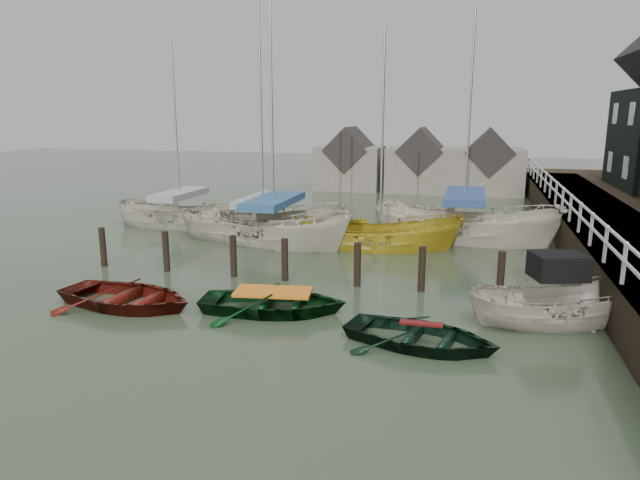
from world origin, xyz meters
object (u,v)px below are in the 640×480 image
(motorboat, at_px, (554,321))
(sailboat_d, at_px, (463,237))
(sailboat_b, at_px, (274,240))
(rowboat_green, at_px, (274,312))
(sailboat_c, at_px, (380,247))
(rowboat_red, at_px, (128,306))
(sailboat_e, at_px, (181,224))
(rowboat_dkgreen, at_px, (420,346))
(sailboat_a, at_px, (264,235))

(motorboat, relative_size, sailboat_d, 0.35)
(sailboat_b, relative_size, sailboat_d, 0.95)
(rowboat_green, bearing_deg, sailboat_c, -18.96)
(rowboat_red, distance_m, sailboat_e, 11.83)
(sailboat_b, height_order, sailboat_c, sailboat_b)
(rowboat_dkgreen, distance_m, sailboat_d, 12.21)
(rowboat_red, relative_size, sailboat_d, 0.30)
(motorboat, bearing_deg, rowboat_red, 80.56)
(motorboat, bearing_deg, sailboat_b, 37.26)
(rowboat_red, bearing_deg, sailboat_b, -0.40)
(rowboat_green, height_order, rowboat_dkgreen, rowboat_green)
(rowboat_dkgreen, bearing_deg, sailboat_a, 49.97)
(rowboat_green, height_order, sailboat_c, sailboat_c)
(rowboat_green, relative_size, rowboat_dkgreen, 1.10)
(rowboat_red, xyz_separation_m, rowboat_green, (4.15, 0.64, 0.00))
(sailboat_a, distance_m, sailboat_e, 4.95)
(sailboat_b, bearing_deg, sailboat_d, -51.53)
(motorboat, distance_m, sailboat_c, 9.37)
(rowboat_red, xyz_separation_m, sailboat_e, (-4.31, 11.02, 0.06))
(rowboat_green, relative_size, sailboat_d, 0.29)
(rowboat_red, bearing_deg, rowboat_green, -73.67)
(rowboat_red, distance_m, sailboat_a, 9.70)
(rowboat_green, bearing_deg, motorboat, -90.32)
(sailboat_a, xyz_separation_m, sailboat_d, (8.50, 1.85, -0.00))
(rowboat_dkgreen, bearing_deg, motorboat, -41.31)
(rowboat_red, xyz_separation_m, motorboat, (11.50, 1.68, 0.09))
(sailboat_d, xyz_separation_m, sailboat_e, (-13.26, -0.52, -0.00))
(sailboat_b, bearing_deg, rowboat_red, -168.65)
(motorboat, xyz_separation_m, sailboat_e, (-15.81, 9.34, -0.03))
(rowboat_red, height_order, sailboat_d, sailboat_d)
(sailboat_b, xyz_separation_m, sailboat_c, (4.49, 0.20, -0.05))
(sailboat_c, bearing_deg, sailboat_b, 86.48)
(rowboat_dkgreen, distance_m, sailboat_b, 11.83)
(rowboat_dkgreen, distance_m, motorboat, 3.97)
(rowboat_green, height_order, sailboat_e, sailboat_e)
(rowboat_red, xyz_separation_m, sailboat_b, (1.24, 8.86, 0.06))
(rowboat_green, relative_size, sailboat_b, 0.31)
(sailboat_c, distance_m, sailboat_e, 10.23)
(motorboat, height_order, sailboat_c, sailboat_c)
(sailboat_a, distance_m, sailboat_d, 8.70)
(sailboat_a, height_order, sailboat_c, sailboat_a)
(sailboat_a, bearing_deg, sailboat_c, -109.72)
(rowboat_green, xyz_separation_m, sailboat_a, (-3.70, 9.05, 0.06))
(motorboat, relative_size, sailboat_e, 0.48)
(rowboat_dkgreen, height_order, sailboat_e, sailboat_e)
(sailboat_a, xyz_separation_m, sailboat_e, (-4.77, 1.33, -0.00))
(rowboat_red, height_order, sailboat_e, sailboat_e)
(rowboat_green, relative_size, sailboat_e, 0.40)
(sailboat_c, bearing_deg, sailboat_d, -58.38)
(motorboat, distance_m, sailboat_a, 13.64)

